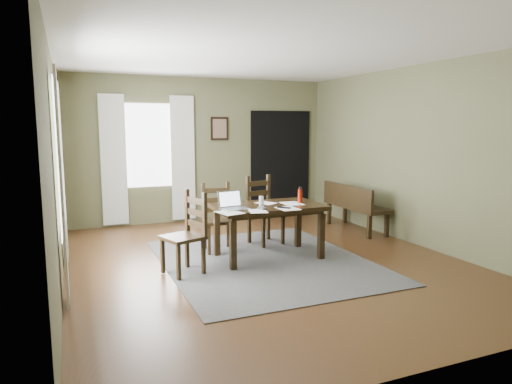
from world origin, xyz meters
name	(u,v)px	position (x,y,z in m)	size (l,w,h in m)	color
ground	(265,262)	(0.00, 0.00, -0.01)	(5.00, 6.00, 0.01)	#492C16
room_shell	(265,126)	(0.00, 0.00, 1.80)	(5.02, 6.02, 2.71)	brown
rug	(265,261)	(0.00, 0.00, 0.01)	(2.60, 3.20, 0.01)	#434343
dining_table	(268,211)	(0.12, 0.14, 0.65)	(1.46, 0.89, 0.73)	black
chair_end	(186,234)	(-1.08, -0.09, 0.49)	(0.56, 0.56, 1.00)	black
chair_back_left	(218,218)	(-0.41, 0.76, 0.48)	(0.47, 0.47, 0.97)	black
chair_back_right	(264,211)	(0.37, 0.88, 0.51)	(0.54, 0.54, 1.03)	black
bench	(353,203)	(2.15, 1.10, 0.48)	(0.46, 1.42, 0.80)	black
laptop	(232,204)	(-0.44, 0.04, 0.80)	(0.38, 0.32, 0.23)	#B7B7BC
computer_mouse	(262,208)	(-0.11, -0.17, 0.76)	(0.06, 0.11, 0.04)	#3F3F42
tv_remote	(284,208)	(0.19, -0.19, 0.75)	(0.05, 0.17, 0.02)	black
drinking_glass	(261,201)	(-0.03, 0.03, 0.81)	(0.06, 0.06, 0.14)	silver
water_bottle	(300,196)	(0.58, 0.10, 0.84)	(0.08, 0.08, 0.23)	#A31D0C
paper_a	(229,213)	(-0.56, -0.20, 0.74)	(0.26, 0.34, 0.00)	white
paper_b	(288,208)	(0.23, -0.22, 0.74)	(0.25, 0.32, 0.00)	white
paper_c	(266,203)	(0.14, 0.27, 0.74)	(0.20, 0.27, 0.00)	white
paper_d	(292,204)	(0.45, 0.09, 0.74)	(0.25, 0.32, 0.00)	white
paper_e	(258,211)	(-0.20, -0.25, 0.74)	(0.22, 0.29, 0.00)	white
window_left	(58,157)	(-2.47, 0.20, 1.45)	(0.01, 1.30, 1.70)	white
window_back	(148,145)	(-1.00, 2.97, 1.45)	(1.00, 0.01, 1.50)	white
curtain_left_near	(62,188)	(-2.44, -0.62, 1.20)	(0.03, 0.48, 2.30)	silver
curtain_left_far	(63,172)	(-2.44, 1.02, 1.20)	(0.03, 0.48, 2.30)	silver
curtain_back_left	(114,160)	(-1.62, 2.94, 1.20)	(0.44, 0.03, 2.30)	silver
curtain_back_right	(183,158)	(-0.38, 2.94, 1.20)	(0.44, 0.03, 2.30)	silver
framed_picture	(219,129)	(0.35, 2.97, 1.75)	(0.34, 0.03, 0.44)	black
doorway_back	(280,163)	(1.65, 2.97, 1.05)	(1.30, 0.03, 2.10)	black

